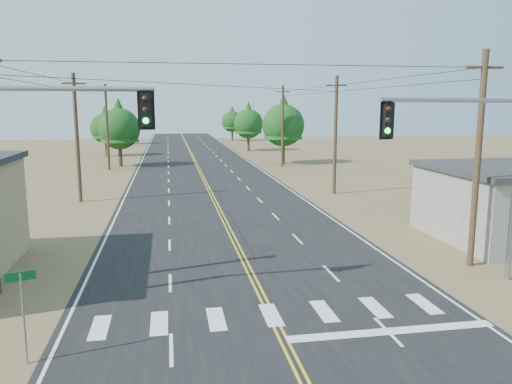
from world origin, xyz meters
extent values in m
cube|color=black|center=(0.00, 30.00, 0.01)|extent=(15.00, 200.00, 0.02)
cylinder|color=#4C3826|center=(-10.50, 32.00, 5.00)|extent=(0.30, 0.30, 10.00)
cube|color=#4C3826|center=(-10.50, 32.00, 9.20)|extent=(1.80, 0.12, 0.12)
cylinder|color=#4C3826|center=(-10.50, 52.00, 5.00)|extent=(0.30, 0.30, 10.00)
cube|color=#4C3826|center=(-10.50, 52.00, 9.20)|extent=(1.80, 0.12, 0.12)
cylinder|color=#4C3826|center=(10.50, 12.00, 5.00)|extent=(0.30, 0.30, 10.00)
cube|color=#4C3826|center=(10.50, 12.00, 9.20)|extent=(1.80, 0.12, 0.12)
cylinder|color=#4C3826|center=(10.50, 32.00, 5.00)|extent=(0.30, 0.30, 10.00)
cube|color=#4C3826|center=(10.50, 32.00, 9.20)|extent=(1.80, 0.12, 0.12)
cylinder|color=#4C3826|center=(10.50, 52.00, 5.00)|extent=(0.30, 0.30, 10.00)
cube|color=#4C3826|center=(10.50, 52.00, 9.20)|extent=(1.80, 0.12, 0.12)
cylinder|color=gray|center=(-7.47, 10.18, 8.12)|extent=(7.07, 0.54, 0.18)
cube|color=black|center=(-4.28, 10.34, 7.38)|extent=(0.42, 0.36, 1.26)
sphere|color=black|center=(-4.29, 10.13, 7.78)|extent=(0.23, 0.23, 0.23)
sphere|color=black|center=(-4.29, 10.13, 7.38)|extent=(0.23, 0.23, 0.23)
sphere|color=#0CE533|center=(-4.29, 10.13, 6.97)|extent=(0.23, 0.23, 0.23)
cylinder|color=gray|center=(7.48, 9.09, 7.72)|extent=(7.09, 1.99, 0.17)
cube|color=black|center=(4.27, 8.26, 7.02)|extent=(0.45, 0.41, 1.20)
sphere|color=black|center=(4.22, 8.07, 7.40)|extent=(0.22, 0.22, 0.22)
sphere|color=black|center=(4.22, 8.07, 7.02)|extent=(0.22, 0.22, 0.22)
sphere|color=#0CE533|center=(4.22, 8.07, 6.64)|extent=(0.22, 0.22, 0.22)
cylinder|color=gray|center=(-7.80, 5.90, 1.40)|extent=(0.07, 0.07, 2.81)
cube|color=#0B4E23|center=(-7.80, 5.90, 2.69)|extent=(0.81, 0.30, 0.28)
cylinder|color=#3F2D1E|center=(-9.47, 55.49, 1.54)|extent=(0.47, 0.47, 3.08)
cone|color=#124113|center=(-9.47, 55.49, 5.81)|extent=(4.78, 4.78, 5.47)
sphere|color=#124113|center=(-9.47, 55.49, 4.70)|extent=(5.13, 5.13, 5.13)
cylinder|color=#3F2D1E|center=(-12.75, 69.39, 1.36)|extent=(0.40, 0.40, 2.73)
cone|color=#124113|center=(-12.75, 69.39, 5.16)|extent=(4.25, 4.25, 4.85)
sphere|color=#124113|center=(-12.75, 69.39, 4.17)|extent=(4.55, 4.55, 4.55)
cylinder|color=#3F2D1E|center=(-11.90, 93.53, 1.13)|extent=(0.43, 0.43, 2.27)
cone|color=#124113|center=(-11.90, 93.53, 4.28)|extent=(3.53, 3.53, 4.03)
sphere|color=#124113|center=(-11.90, 93.53, 3.47)|extent=(3.78, 3.78, 3.78)
cylinder|color=#3F2D1E|center=(11.23, 54.78, 1.64)|extent=(0.50, 0.50, 3.28)
cone|color=#124113|center=(11.23, 54.78, 6.19)|extent=(5.10, 5.10, 5.82)
sphere|color=#124113|center=(11.23, 54.78, 5.00)|extent=(5.46, 5.46, 5.46)
cylinder|color=#3F2D1E|center=(9.82, 74.66, 1.48)|extent=(0.46, 0.46, 2.96)
cone|color=#124113|center=(9.82, 74.66, 5.60)|extent=(4.61, 4.61, 5.27)
sphere|color=#124113|center=(9.82, 74.66, 4.53)|extent=(4.94, 4.94, 4.94)
cylinder|color=#3F2D1E|center=(10.17, 99.02, 1.36)|extent=(0.40, 0.40, 2.72)
cone|color=#124113|center=(10.17, 99.02, 5.13)|extent=(4.22, 4.22, 4.83)
sphere|color=#124113|center=(10.17, 99.02, 4.15)|extent=(4.53, 4.53, 4.53)
camera|label=1|loc=(-3.49, -8.72, 7.52)|focal=35.00mm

